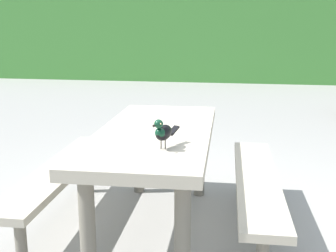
# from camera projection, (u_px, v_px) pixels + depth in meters

# --- Properties ---
(ground_plane) EXTENTS (60.00, 60.00, 0.00)m
(ground_plane) POSITION_uv_depth(u_px,v_px,m) (192.00, 226.00, 3.18)
(ground_plane) COLOR gray
(hedge_wall) EXTENTS (28.00, 2.11, 2.14)m
(hedge_wall) POSITION_uv_depth(u_px,v_px,m) (230.00, 39.00, 11.75)
(hedge_wall) COLOR #428438
(hedge_wall) RESTS_ON ground
(picnic_table_foreground) EXTENTS (1.72, 1.82, 0.74)m
(picnic_table_foreground) POSITION_uv_depth(u_px,v_px,m) (155.00, 156.00, 3.00)
(picnic_table_foreground) COLOR #B2A893
(picnic_table_foreground) RESTS_ON ground
(bird_grackle) EXTENTS (0.13, 0.28, 0.18)m
(bird_grackle) POSITION_uv_depth(u_px,v_px,m) (163.00, 132.00, 2.47)
(bird_grackle) COLOR black
(bird_grackle) RESTS_ON picnic_table_foreground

